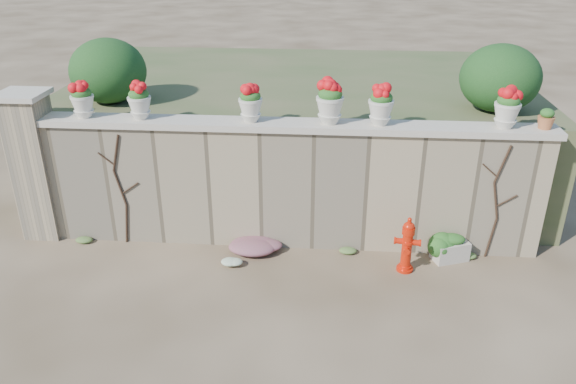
# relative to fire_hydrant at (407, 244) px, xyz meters

# --- Properties ---
(ground) EXTENTS (80.00, 80.00, 0.00)m
(ground) POSITION_rel_fire_hydrant_xyz_m (-1.87, -1.08, -0.45)
(ground) COLOR #483724
(ground) RESTS_ON ground
(stone_wall) EXTENTS (8.00, 0.40, 2.00)m
(stone_wall) POSITION_rel_fire_hydrant_xyz_m (-1.87, 0.72, 0.55)
(stone_wall) COLOR gray
(stone_wall) RESTS_ON ground
(wall_cap) EXTENTS (8.10, 0.52, 0.10)m
(wall_cap) POSITION_rel_fire_hydrant_xyz_m (-1.87, 0.72, 1.60)
(wall_cap) COLOR beige
(wall_cap) RESTS_ON stone_wall
(gate_pillar) EXTENTS (0.72, 0.72, 2.48)m
(gate_pillar) POSITION_rel_fire_hydrant_xyz_m (-6.02, 0.72, 0.80)
(gate_pillar) COLOR gray
(gate_pillar) RESTS_ON ground
(raised_fill) EXTENTS (9.00, 6.00, 2.00)m
(raised_fill) POSITION_rel_fire_hydrant_xyz_m (-1.87, 3.92, 0.55)
(raised_fill) COLOR #384C23
(raised_fill) RESTS_ON ground
(back_shrub_left) EXTENTS (1.30, 1.30, 1.10)m
(back_shrub_left) POSITION_rel_fire_hydrant_xyz_m (-5.07, 1.92, 2.10)
(back_shrub_left) COLOR #143814
(back_shrub_left) RESTS_ON raised_fill
(back_shrub_right) EXTENTS (1.30, 1.30, 1.10)m
(back_shrub_right) POSITION_rel_fire_hydrant_xyz_m (1.53, 1.92, 2.10)
(back_shrub_right) COLOR #143814
(back_shrub_right) RESTS_ON raised_fill
(vine_left) EXTENTS (0.60, 0.04, 1.91)m
(vine_left) POSITION_rel_fire_hydrant_xyz_m (-4.54, 0.50, 0.54)
(vine_left) COLOR black
(vine_left) RESTS_ON ground
(vine_right) EXTENTS (0.60, 0.04, 1.91)m
(vine_right) POSITION_rel_fire_hydrant_xyz_m (1.36, 0.50, 0.54)
(vine_right) COLOR black
(vine_right) RESTS_ON ground
(fire_hydrant) EXTENTS (0.39, 0.28, 0.90)m
(fire_hydrant) POSITION_rel_fire_hydrant_xyz_m (0.00, 0.00, 0.00)
(fire_hydrant) COLOR red
(fire_hydrant) RESTS_ON ground
(planter_box) EXTENTS (0.62, 0.49, 0.45)m
(planter_box) POSITION_rel_fire_hydrant_xyz_m (0.74, 0.37, -0.25)
(planter_box) COLOR beige
(planter_box) RESTS_ON ground
(green_shrub) EXTENTS (0.60, 0.54, 0.57)m
(green_shrub) POSITION_rel_fire_hydrant_xyz_m (0.59, 0.30, -0.17)
(green_shrub) COLOR #1E5119
(green_shrub) RESTS_ON ground
(magenta_clump) EXTENTS (0.98, 0.66, 0.26)m
(magenta_clump) POSITION_rel_fire_hydrant_xyz_m (-2.25, 0.38, -0.32)
(magenta_clump) COLOR #B12373
(magenta_clump) RESTS_ON ground
(white_flowers) EXTENTS (0.48, 0.39, 0.17)m
(white_flowers) POSITION_rel_fire_hydrant_xyz_m (-2.69, -0.05, -0.37)
(white_flowers) COLOR white
(white_flowers) RESTS_ON ground
(urn_pot_0) EXTENTS (0.36, 0.36, 0.56)m
(urn_pot_0) POSITION_rel_fire_hydrant_xyz_m (-5.05, 0.72, 1.92)
(urn_pot_0) COLOR beige
(urn_pot_0) RESTS_ON wall_cap
(urn_pot_1) EXTENTS (0.36, 0.36, 0.56)m
(urn_pot_1) POSITION_rel_fire_hydrant_xyz_m (-4.15, 0.72, 1.92)
(urn_pot_1) COLOR beige
(urn_pot_1) RESTS_ON wall_cap
(urn_pot_2) EXTENTS (0.36, 0.36, 0.57)m
(urn_pot_2) POSITION_rel_fire_hydrant_xyz_m (-2.43, 0.72, 1.93)
(urn_pot_2) COLOR beige
(urn_pot_2) RESTS_ON wall_cap
(urn_pot_3) EXTENTS (0.42, 0.42, 0.65)m
(urn_pot_3) POSITION_rel_fire_hydrant_xyz_m (-1.23, 0.72, 1.97)
(urn_pot_3) COLOR beige
(urn_pot_3) RESTS_ON wall_cap
(urn_pot_4) EXTENTS (0.38, 0.38, 0.60)m
(urn_pot_4) POSITION_rel_fire_hydrant_xyz_m (-0.48, 0.72, 1.94)
(urn_pot_4) COLOR beige
(urn_pot_4) RESTS_ON wall_cap
(urn_pot_5) EXTENTS (0.38, 0.38, 0.60)m
(urn_pot_5) POSITION_rel_fire_hydrant_xyz_m (1.35, 0.72, 1.94)
(urn_pot_5) COLOR beige
(urn_pot_5) RESTS_ON wall_cap
(terracotta_pot) EXTENTS (0.25, 0.25, 0.29)m
(terracotta_pot) POSITION_rel_fire_hydrant_xyz_m (1.93, 0.72, 1.78)
(terracotta_pot) COLOR #B46337
(terracotta_pot) RESTS_ON wall_cap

